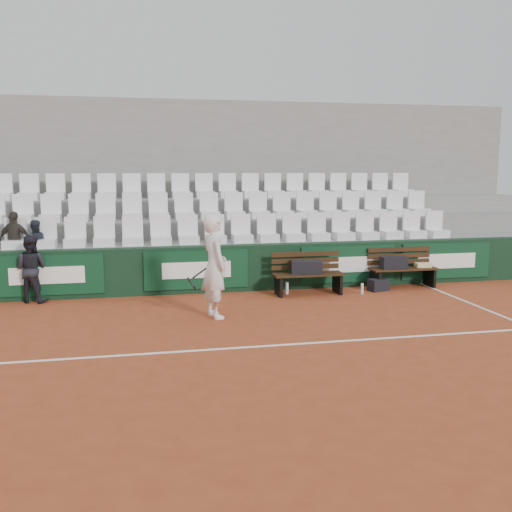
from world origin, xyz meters
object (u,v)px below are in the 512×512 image
Objects in this scene: tennis_player at (214,266)px; sports_bag_right at (394,263)px; bench_right at (403,278)px; ball_kid at (31,269)px; spectator_b at (14,219)px; bench_left at (308,284)px; sports_bag_ground at (378,285)px; water_bottle_far at (362,289)px; sports_bag_left at (306,267)px; water_bottle_near at (287,288)px; spectator_c at (34,223)px.

sports_bag_right is at bearing 21.07° from tennis_player.
bench_right is 0.44m from sports_bag_right.
spectator_b is at bearing -40.08° from ball_kid.
bench_right is at bearing 5.52° from bench_left.
sports_bag_ground is 7.84m from spectator_b.
spectator_b reaches higher than water_bottle_far.
sports_bag_ground is at bearing -163.86° from bench_right.
sports_bag_left reaches higher than bench_right.
bench_left is at bearing 33.32° from tennis_player.
sports_bag_left is 2.61m from tennis_player.
water_bottle_far is at bearing -172.73° from spectator_b.
ball_kid is (-6.72, 0.67, 0.56)m from water_bottle_far.
water_bottle_near is at bearing 167.95° from water_bottle_far.
water_bottle_near is at bearing -162.42° from ball_kid.
water_bottle_far is at bearing -152.50° from sports_bag_ground.
bench_right is (2.27, 0.22, 0.00)m from bench_left.
bench_right is at bearing 5.38° from sports_bag_left.
bench_left is 2.65× the size of sports_bag_right.
water_bottle_near is 0.19× the size of ball_kid.
water_bottle_near is 1.60m from water_bottle_far.
sports_bag_left is 0.53× the size of spectator_b.
sports_bag_right reaches higher than bench_right.
spectator_b reaches higher than ball_kid.
sports_bag_right reaches higher than sports_bag_ground.
ball_kid is (-5.55, 0.44, 0.09)m from sports_bag_left.
bench_left is 0.36m from sports_bag_left.
sports_bag_right is at bearing -171.50° from bench_right.
water_bottle_near is at bearing 41.53° from tennis_player.
spectator_b reaches higher than sports_bag_ground.
bench_left is 5.63m from ball_kid.
sports_bag_right is 8.16m from spectator_b.
bench_right is at bearing 167.38° from spectator_c.
sports_bag_right is 2.46× the size of water_bottle_far.
sports_bag_right is 2.16× the size of water_bottle_near.
bench_right is at bearing 21.11° from water_bottle_far.
sports_bag_ground is at bearing 165.24° from spectator_c.
bench_left is at bearing -14.02° from water_bottle_near.
spectator_b is (-5.96, 1.19, 1.02)m from sports_bag_left.
bench_right is at bearing 16.14° from sports_bag_ground.
sports_bag_left is 5.57m from ball_kid.
sports_bag_ground is (-0.67, -0.19, -0.09)m from bench_right.
sports_bag_ground is at bearing 0.93° from bench_left.
sports_bag_right reaches higher than water_bottle_far.
sports_bag_right is at bearing -160.68° from ball_kid.
sports_bag_ground is at bearing 27.50° from water_bottle_far.
spectator_c is at bearing 170.83° from sports_bag_ground.
water_bottle_near is 0.14× the size of tennis_player.
bench_left is 2.34× the size of sports_bag_left.
spectator_b is at bearing 145.36° from tennis_player.
sports_bag_right is at bearing -168.66° from spectator_b.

